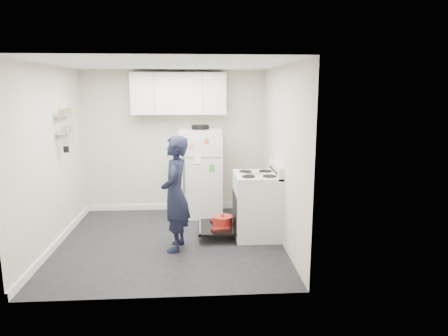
{
  "coord_description": "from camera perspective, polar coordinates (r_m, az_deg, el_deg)",
  "views": [
    {
      "loc": [
        0.41,
        -5.53,
        2.18
      ],
      "look_at": [
        0.79,
        0.14,
        1.05
      ],
      "focal_mm": 32.0,
      "sensor_mm": 36.0,
      "label": 1
    }
  ],
  "objects": [
    {
      "name": "refrigerator",
      "position": [
        6.92,
        -3.34,
        -0.61
      ],
      "size": [
        0.72,
        0.74,
        1.57
      ],
      "color": "silver",
      "rests_on": "ground"
    },
    {
      "name": "wall_shelf_rack",
      "position": [
        6.34,
        -21.63,
        5.91
      ],
      "size": [
        0.14,
        0.6,
        0.61
      ],
      "color": "#B2B2B7",
      "rests_on": "room"
    },
    {
      "name": "room",
      "position": [
        5.66,
        -8.2,
        1.25
      ],
      "size": [
        3.21,
        3.21,
        2.51
      ],
      "color": "black",
      "rests_on": "ground"
    },
    {
      "name": "upper_cabinets",
      "position": [
        6.96,
        -6.47,
        10.53
      ],
      "size": [
        1.6,
        0.33,
        0.7
      ],
      "primitive_type": "cube",
      "color": "silver",
      "rests_on": "room"
    },
    {
      "name": "electric_range",
      "position": [
        5.99,
        4.56,
        -5.38
      ],
      "size": [
        0.66,
        0.76,
        1.1
      ],
      "color": "silver",
      "rests_on": "ground"
    },
    {
      "name": "person",
      "position": [
        5.44,
        -6.97,
        -3.67
      ],
      "size": [
        0.45,
        0.62,
        1.57
      ],
      "primitive_type": "imported",
      "rotation": [
        0.0,
        0.0,
        -1.7
      ],
      "color": "black",
      "rests_on": "ground"
    },
    {
      "name": "open_oven_door",
      "position": [
        6.02,
        -0.7,
        -8.02
      ],
      "size": [
        0.55,
        0.7,
        0.23
      ],
      "color": "black",
      "rests_on": "ground"
    }
  ]
}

